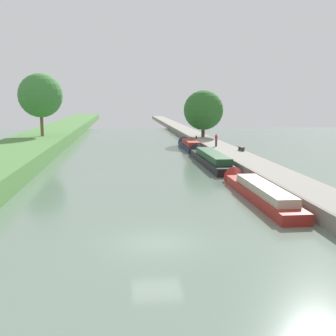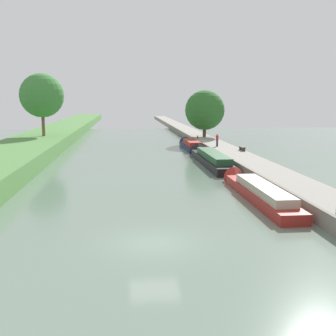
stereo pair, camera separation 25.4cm
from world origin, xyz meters
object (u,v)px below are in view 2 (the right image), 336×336
object	(u,v)px
narrowboat_black	(210,158)
mooring_bollard_far	(198,137)
narrowboat_red	(258,191)
narrowboat_navy	(190,145)
person_walking	(217,140)
park_bench	(242,148)

from	to	relation	value
narrowboat_black	mooring_bollard_far	size ratio (longest dim) A/B	35.27
narrowboat_red	mooring_bollard_far	size ratio (longest dim) A/B	29.72
narrowboat_navy	person_walking	distance (m)	6.61
narrowboat_red	person_walking	bearing A→B (deg)	84.11
narrowboat_navy	park_bench	xyz separation A→B (m)	(4.53, -10.63, 0.78)
park_bench	narrowboat_red	bearing A→B (deg)	-102.92
narrowboat_red	narrowboat_black	bearing A→B (deg)	90.24
person_walking	park_bench	bearing A→B (deg)	-66.74
narrowboat_black	person_walking	size ratio (longest dim) A/B	9.56
park_bench	narrowboat_black	bearing A→B (deg)	-142.22
person_walking	narrowboat_black	bearing A→B (deg)	-107.45
narrowboat_black	narrowboat_red	bearing A→B (deg)	-89.76
person_walking	mooring_bollard_far	size ratio (longest dim) A/B	3.69
narrowboat_black	narrowboat_navy	size ratio (longest dim) A/B	1.49
narrowboat_black	person_walking	bearing A→B (deg)	72.55
narrowboat_black	narrowboat_navy	world-z (taller)	narrowboat_black
narrowboat_black	narrowboat_navy	xyz separation A→B (m)	(0.05, 14.18, -0.07)
person_walking	park_bench	distance (m)	5.10
narrowboat_navy	park_bench	size ratio (longest dim) A/B	7.11
narrowboat_navy	person_walking	size ratio (longest dim) A/B	6.42
narrowboat_red	narrowboat_navy	bearing A→B (deg)	90.03
narrowboat_red	person_walking	size ratio (longest dim) A/B	8.06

